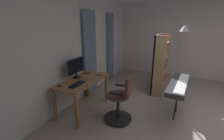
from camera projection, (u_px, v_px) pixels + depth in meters
The scene contains 15 objects.
ground_plane at pixel (223, 135), 2.75m from camera, with size 8.26×8.26×0.00m, color gray.
back_room_partition at pixel (75, 49), 3.67m from camera, with size 6.23×0.10×2.62m, color silver.
left_room_partition at pixel (214, 41), 5.05m from camera, with size 0.10×6.35×2.62m, color silver.
curtain_left_panel at pixel (110, 48), 5.16m from camera, with size 0.36×0.06×2.19m, color slate.
curtain_right_panel at pixel (90, 54), 4.11m from camera, with size 0.53×0.06×2.19m, color slate.
desk at pixel (83, 84), 3.36m from camera, with size 1.24×0.63×0.73m.
office_chair at pixel (121, 100), 3.03m from camera, with size 0.56×0.56×0.96m.
computer_monitor at pixel (76, 67), 3.37m from camera, with size 0.49×0.18×0.44m.
computer_keyboard at pixel (77, 84), 3.04m from camera, with size 0.38×0.13×0.02m, color black.
computer_mouse at pixel (59, 86), 2.96m from camera, with size 0.06×0.10×0.04m, color black.
cell_phone_face_up at pixel (100, 75), 3.59m from camera, with size 0.07×0.14×0.01m, color #333338.
cell_phone_by_monitor at pixel (87, 73), 3.73m from camera, with size 0.07×0.14×0.01m, color #232328.
bookshelf at pixel (159, 64), 4.25m from camera, with size 0.79×0.30×1.60m.
piano_keyboard at pixel (179, 85), 3.10m from camera, with size 1.28×0.41×0.78m.
floor_lamp at pixel (184, 35), 4.59m from camera, with size 0.32×0.32×1.83m.
Camera 1 is at (2.92, -0.80, 1.91)m, focal length 24.90 mm.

